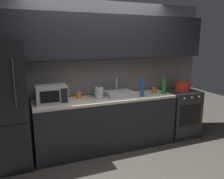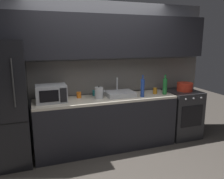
{
  "view_description": "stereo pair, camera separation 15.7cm",
  "coord_description": "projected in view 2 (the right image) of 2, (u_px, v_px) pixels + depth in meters",
  "views": [
    {
      "loc": [
        -1.26,
        -2.52,
        1.83
      ],
      "look_at": [
        0.1,
        0.9,
        1.03
      ],
      "focal_mm": 35.97,
      "sensor_mm": 36.0,
      "label": 1
    },
    {
      "loc": [
        -1.11,
        -2.57,
        1.83
      ],
      "look_at": [
        0.1,
        0.9,
        1.03
      ],
      "focal_mm": 35.97,
      "sensor_mm": 36.0,
      "label": 2
    }
  ],
  "objects": [
    {
      "name": "ground_plane",
      "position": [
        127.0,
        175.0,
        3.12
      ],
      "size": [
        10.0,
        10.0,
        0.0
      ],
      "primitive_type": "plane",
      "color": "#3D3833"
    },
    {
      "name": "cooking_pot",
      "position": [
        185.0,
        87.0,
        4.25
      ],
      "size": [
        0.3,
        0.3,
        0.16
      ],
      "color": "red",
      "rests_on": "oven_range"
    },
    {
      "name": "microwave",
      "position": [
        51.0,
        93.0,
        3.46
      ],
      "size": [
        0.46,
        0.35,
        0.27
      ],
      "color": "#A8AAAF",
      "rests_on": "counter_run"
    },
    {
      "name": "back_wall",
      "position": [
        101.0,
        57.0,
        3.9
      ],
      "size": [
        4.12,
        0.44,
        2.5
      ],
      "color": "slate",
      "rests_on": "ground"
    },
    {
      "name": "counter_run",
      "position": [
        107.0,
        123.0,
        3.86
      ],
      "size": [
        2.38,
        0.6,
        0.9
      ],
      "color": "black",
      "rests_on": "ground"
    },
    {
      "name": "mug_teal",
      "position": [
        95.0,
        93.0,
        3.89
      ],
      "size": [
        0.09,
        0.09,
        0.1
      ],
      "primitive_type": "cylinder",
      "color": "#19666B",
      "rests_on": "counter_run"
    },
    {
      "name": "kettle",
      "position": [
        99.0,
        93.0,
        3.68
      ],
      "size": [
        0.17,
        0.14,
        0.21
      ],
      "color": "#B7BABF",
      "rests_on": "counter_run"
    },
    {
      "name": "mug_amber",
      "position": [
        155.0,
        91.0,
        4.02
      ],
      "size": [
        0.07,
        0.07,
        0.11
      ],
      "primitive_type": "cylinder",
      "color": "#B27019",
      "rests_on": "counter_run"
    },
    {
      "name": "wine_bottle_blue",
      "position": [
        143.0,
        88.0,
        3.79
      ],
      "size": [
        0.06,
        0.06,
        0.37
      ],
      "color": "#234299",
      "rests_on": "counter_run"
    },
    {
      "name": "mug_orange",
      "position": [
        79.0,
        95.0,
        3.73
      ],
      "size": [
        0.08,
        0.08,
        0.1
      ],
      "primitive_type": "cylinder",
      "color": "orange",
      "rests_on": "counter_run"
    },
    {
      "name": "wine_bottle_green",
      "position": [
        165.0,
        86.0,
        3.97
      ],
      "size": [
        0.08,
        0.08,
        0.35
      ],
      "color": "#1E6B2D",
      "rests_on": "counter_run"
    },
    {
      "name": "refrigerator",
      "position": [
        3.0,
        105.0,
        3.25
      ],
      "size": [
        0.68,
        0.69,
        1.85
      ],
      "color": "black",
      "rests_on": "ground"
    },
    {
      "name": "oven_range",
      "position": [
        182.0,
        114.0,
        4.35
      ],
      "size": [
        0.6,
        0.62,
        0.9
      ],
      "color": "#232326",
      "rests_on": "ground"
    },
    {
      "name": "sink_basin",
      "position": [
        120.0,
        94.0,
        3.86
      ],
      "size": [
        0.48,
        0.38,
        0.3
      ],
      "color": "#ADAFB5",
      "rests_on": "counter_run"
    }
  ]
}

